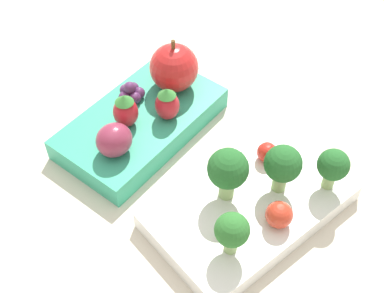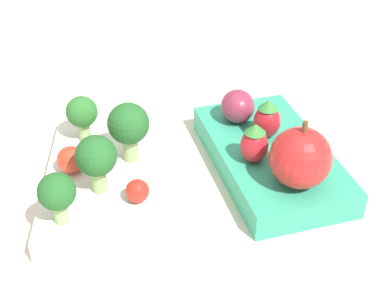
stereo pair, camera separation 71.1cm
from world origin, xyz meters
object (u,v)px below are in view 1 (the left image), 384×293
(grape_cluster, at_px, (131,93))
(broccoli_floret_0, at_px, (283,165))
(apple, at_px, (174,68))
(strawberry_0, at_px, (125,110))
(bento_box_fruit, at_px, (141,123))
(cherry_tomato_0, at_px, (279,215))
(cherry_tomato_1, at_px, (267,152))
(bento_box_savoury, at_px, (250,206))
(strawberry_1, at_px, (167,104))
(broccoli_floret_1, at_px, (333,166))
(plum, at_px, (114,140))
(broccoli_floret_3, at_px, (228,170))
(broccoli_floret_2, at_px, (232,231))

(grape_cluster, bearing_deg, broccoli_floret_0, 98.89)
(apple, relative_size, grape_cluster, 2.09)
(apple, relative_size, strawberry_0, 1.56)
(bento_box_fruit, height_order, strawberry_0, strawberry_0)
(cherry_tomato_0, distance_m, apple, 0.21)
(cherry_tomato_1, bearing_deg, broccoli_floret_0, 60.51)
(bento_box_savoury, bearing_deg, strawberry_1, -94.90)
(broccoli_floret_1, bearing_deg, cherry_tomato_1, -73.40)
(cherry_tomato_0, distance_m, strawberry_1, 0.17)
(cherry_tomato_1, distance_m, grape_cluster, 0.17)
(broccoli_floret_0, bearing_deg, plum, -57.29)
(bento_box_savoury, distance_m, bento_box_fruit, 0.16)
(broccoli_floret_1, relative_size, cherry_tomato_1, 2.28)
(bento_box_fruit, height_order, cherry_tomato_1, cherry_tomato_1)
(broccoli_floret_1, bearing_deg, apple, -84.69)
(plum, bearing_deg, broccoli_floret_3, 112.76)
(broccoli_floret_2, height_order, strawberry_1, broccoli_floret_2)
(bento_box_savoury, distance_m, strawberry_0, 0.17)
(bento_box_savoury, distance_m, cherry_tomato_1, 0.06)
(cherry_tomato_1, distance_m, strawberry_1, 0.12)
(bento_box_savoury, relative_size, broccoli_floret_3, 3.34)
(bento_box_savoury, distance_m, broccoli_floret_0, 0.06)
(bento_box_savoury, bearing_deg, apple, -106.49)
(cherry_tomato_1, height_order, grape_cluster, grape_cluster)
(broccoli_floret_3, distance_m, grape_cluster, 0.17)
(bento_box_fruit, xyz_separation_m, broccoli_floret_1, (-0.08, 0.20, 0.04))
(bento_box_savoury, xyz_separation_m, cherry_tomato_0, (0.00, 0.04, 0.02))
(broccoli_floret_0, bearing_deg, grape_cluster, -81.11)
(broccoli_floret_0, xyz_separation_m, cherry_tomato_1, (-0.02, -0.03, -0.03))
(broccoli_floret_1, xyz_separation_m, grape_cluster, (0.07, -0.23, -0.02))
(broccoli_floret_2, relative_size, cherry_tomato_0, 1.85)
(bento_box_fruit, distance_m, cherry_tomato_1, 0.15)
(bento_box_fruit, relative_size, broccoli_floret_3, 3.34)
(broccoli_floret_3, distance_m, apple, 0.16)
(broccoli_floret_0, relative_size, broccoli_floret_1, 1.16)
(broccoli_floret_0, xyz_separation_m, broccoli_floret_2, (0.09, 0.02, -0.01))
(broccoli_floret_0, xyz_separation_m, cherry_tomato_0, (0.03, 0.03, -0.02))
(cherry_tomato_0, bearing_deg, broccoli_floret_1, 176.37)
(cherry_tomato_0, bearing_deg, grape_cluster, -90.20)
(strawberry_0, bearing_deg, broccoli_floret_3, 96.15)
(broccoli_floret_0, xyz_separation_m, broccoli_floret_1, (-0.04, 0.03, -0.01))
(broccoli_floret_0, bearing_deg, bento_box_fruit, -76.66)
(broccoli_floret_1, height_order, broccoli_floret_3, broccoli_floret_3)
(broccoli_floret_0, xyz_separation_m, broccoli_floret_3, (0.04, -0.03, 0.00))
(strawberry_1, bearing_deg, grape_cluster, -77.51)
(broccoli_floret_2, bearing_deg, strawberry_0, -97.99)
(broccoli_floret_0, height_order, cherry_tomato_1, broccoli_floret_0)
(cherry_tomato_1, distance_m, plum, 0.16)
(broccoli_floret_1, distance_m, plum, 0.22)
(broccoli_floret_1, height_order, broccoli_floret_2, same)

